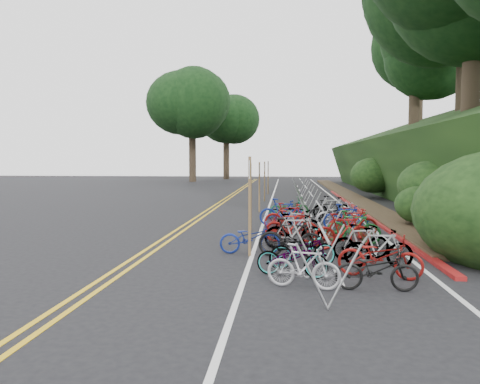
# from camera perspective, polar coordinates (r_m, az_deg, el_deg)

# --- Properties ---
(ground) EXTENTS (120.00, 120.00, 0.00)m
(ground) POSITION_cam_1_polar(r_m,az_deg,el_deg) (12.79, -3.11, -7.91)
(ground) COLOR black
(ground) RESTS_ON ground
(road_markings) EXTENTS (7.47, 80.00, 0.01)m
(road_markings) POSITION_cam_1_polar(r_m,az_deg,el_deg) (22.66, 2.32, -2.68)
(road_markings) COLOR gold
(road_markings) RESTS_ON ground
(red_curb) EXTENTS (0.25, 28.00, 0.10)m
(red_curb) POSITION_cam_1_polar(r_m,az_deg,el_deg) (24.80, 14.35, -2.12)
(red_curb) COLOR maroon
(red_curb) RESTS_ON ground
(embankment) EXTENTS (14.30, 48.14, 9.11)m
(embankment) POSITION_cam_1_polar(r_m,az_deg,el_deg) (33.30, 25.00, 3.50)
(embankment) COLOR black
(embankment) RESTS_ON ground
(tree_cluster) EXTENTS (33.22, 54.68, 19.77)m
(tree_cluster) POSITION_cam_1_polar(r_m,az_deg,el_deg) (36.60, 18.81, 19.11)
(tree_cluster) COLOR #2D2319
(tree_cluster) RESTS_ON ground
(bike_rack_front) EXTENTS (1.16, 2.63, 1.21)m
(bike_rack_front) POSITION_cam_1_polar(r_m,az_deg,el_deg) (9.54, 10.07, -6.78)
(bike_rack_front) COLOR gray
(bike_rack_front) RESTS_ON ground
(bike_racks_rest) EXTENTS (1.14, 23.00, 1.17)m
(bike_racks_rest) POSITION_cam_1_polar(r_m,az_deg,el_deg) (25.46, 8.02, -0.06)
(bike_racks_rest) COLOR gray
(bike_racks_rest) RESTS_ON ground
(signpost_near) EXTENTS (0.08, 0.40, 2.72)m
(signpost_near) POSITION_cam_1_polar(r_m,az_deg,el_deg) (12.68, 1.19, -0.94)
(signpost_near) COLOR brown
(signpost_near) RESTS_ON ground
(signposts_rest) EXTENTS (0.08, 18.40, 2.50)m
(signposts_rest) POSITION_cam_1_polar(r_m,az_deg,el_deg) (26.43, 2.73, 1.37)
(signposts_rest) COLOR brown
(signposts_rest) RESTS_ON ground
(bike_front) EXTENTS (0.71, 1.73, 0.89)m
(bike_front) POSITION_cam_1_polar(r_m,az_deg,el_deg) (13.13, 1.21, -5.62)
(bike_front) COLOR navy
(bike_front) RESTS_ON ground
(bike_valet) EXTENTS (3.25, 13.12, 1.10)m
(bike_valet) POSITION_cam_1_polar(r_m,az_deg,el_deg) (15.26, 9.67, -4.13)
(bike_valet) COLOR #9E9EA3
(bike_valet) RESTS_ON ground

